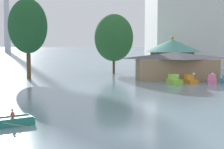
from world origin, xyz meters
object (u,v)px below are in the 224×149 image
at_px(shoreline_tree_tall_left, 28,26).
at_px(background_building_block, 221,18).
at_px(rowboat_with_rower, 9,122).
at_px(boathouse, 175,65).
at_px(pedal_boat_lime, 174,80).
at_px(green_roof_pavilion, 172,53).
at_px(shoreline_tree_mid, 114,38).
at_px(pedal_boat_orange, 190,80).
at_px(pedal_boat_pink, 212,80).

relative_size(shoreline_tree_tall_left, background_building_block, 0.35).
height_order(rowboat_with_rower, boathouse, boathouse).
relative_size(pedal_boat_lime, green_roof_pavilion, 0.25).
distance_m(pedal_boat_lime, shoreline_tree_mid, 20.75).
bearing_deg(pedal_boat_orange, boathouse, 173.54).
xyz_separation_m(pedal_boat_lime, pedal_boat_pink, (5.82, 0.15, -0.02)).
distance_m(rowboat_with_rower, pedal_boat_lime, 30.17).
relative_size(green_roof_pavilion, background_building_block, 0.32).
bearing_deg(boathouse, green_roof_pavilion, 78.73).
bearing_deg(pedal_boat_lime, boathouse, 152.02).
distance_m(pedal_boat_pink, background_building_block, 44.32).
distance_m(green_roof_pavilion, shoreline_tree_mid, 13.56).
bearing_deg(green_roof_pavilion, boathouse, -101.27).
bearing_deg(shoreline_tree_tall_left, pedal_boat_lime, -20.05).
relative_size(boathouse, green_roof_pavilion, 1.11).
height_order(pedal_boat_lime, shoreline_tree_tall_left, shoreline_tree_tall_left).
bearing_deg(pedal_boat_pink, shoreline_tree_tall_left, -89.36).
relative_size(pedal_boat_orange, background_building_block, 0.07).
xyz_separation_m(pedal_boat_orange, pedal_boat_pink, (3.05, -1.14, 0.05)).
distance_m(rowboat_with_rower, green_roof_pavilion, 50.77).
bearing_deg(background_building_block, shoreline_tree_tall_left, -146.05).
xyz_separation_m(boathouse, green_roof_pavilion, (2.86, 14.33, 1.62)).
distance_m(rowboat_with_rower, pedal_boat_orange, 32.89).
bearing_deg(pedal_boat_pink, shoreline_tree_mid, -125.35).
bearing_deg(shoreline_tree_mid, background_building_block, 35.02).
relative_size(boathouse, shoreline_tree_tall_left, 1.01).
xyz_separation_m(pedal_boat_lime, boathouse, (1.87, 6.70, 1.85)).
distance_m(pedal_boat_orange, shoreline_tree_tall_left, 28.32).
bearing_deg(pedal_boat_lime, pedal_boat_orange, 102.59).
distance_m(shoreline_tree_mid, background_building_block, 37.65).
height_order(pedal_boat_orange, shoreline_tree_mid, shoreline_tree_mid).
relative_size(pedal_boat_lime, background_building_block, 0.08).
bearing_deg(pedal_boat_pink, pedal_boat_lime, -71.88).
bearing_deg(boathouse, rowboat_with_rower, -122.71).
bearing_deg(background_building_block, shoreline_tree_mid, -144.98).
height_order(shoreline_tree_tall_left, background_building_block, background_building_block).
bearing_deg(shoreline_tree_mid, pedal_boat_orange, -56.89).
xyz_separation_m(green_roof_pavilion, shoreline_tree_tall_left, (-27.98, -12.55, 4.98)).
height_order(pedal_boat_lime, shoreline_tree_mid, shoreline_tree_mid).
bearing_deg(shoreline_tree_mid, pedal_boat_pink, -51.98).
height_order(pedal_boat_orange, pedal_boat_pink, pedal_boat_pink).
height_order(pedal_boat_pink, shoreline_tree_mid, shoreline_tree_mid).
height_order(pedal_boat_orange, green_roof_pavilion, green_roof_pavilion).
relative_size(pedal_boat_pink, shoreline_tree_tall_left, 0.19).
xyz_separation_m(pedal_boat_lime, pedal_boat_orange, (2.78, 1.29, -0.07)).
distance_m(pedal_boat_lime, pedal_boat_orange, 3.06).
distance_m(shoreline_tree_tall_left, background_building_block, 55.20).
relative_size(pedal_boat_orange, green_roof_pavilion, 0.22).
distance_m(green_roof_pavilion, shoreline_tree_tall_left, 31.07).
height_order(boathouse, green_roof_pavilion, green_roof_pavilion).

